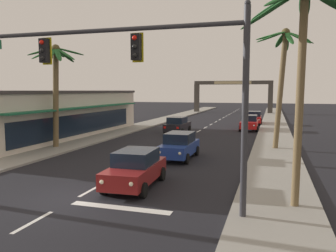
% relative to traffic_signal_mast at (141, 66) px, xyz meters
% --- Properties ---
extents(ground_plane, '(220.00, 220.00, 0.00)m').
position_rel_traffic_signal_mast_xyz_m(ground_plane, '(-3.03, 0.48, -5.23)').
color(ground_plane, black).
extents(sidewalk_right, '(3.20, 110.00, 0.14)m').
position_rel_traffic_signal_mast_xyz_m(sidewalk_right, '(4.77, 20.48, -5.16)').
color(sidewalk_right, gray).
rests_on(sidewalk_right, ground).
extents(sidewalk_left, '(3.20, 110.00, 0.14)m').
position_rel_traffic_signal_mast_xyz_m(sidewalk_left, '(-10.83, 20.48, -5.16)').
color(sidewalk_left, gray).
rests_on(sidewalk_left, ground).
extents(lane_markings, '(4.28, 89.82, 0.01)m').
position_rel_traffic_signal_mast_xyz_m(lane_markings, '(-2.62, 21.45, -5.22)').
color(lane_markings, silver).
rests_on(lane_markings, ground).
extents(traffic_signal_mast, '(11.58, 0.41, 7.25)m').
position_rel_traffic_signal_mast_xyz_m(traffic_signal_mast, '(0.00, 0.00, 0.00)').
color(traffic_signal_mast, '#2D2D33').
rests_on(traffic_signal_mast, ground).
extents(sedan_lead_at_stop_bar, '(2.10, 4.51, 1.68)m').
position_rel_traffic_signal_mast_xyz_m(sedan_lead_at_stop_bar, '(-1.37, 2.66, -4.37)').
color(sedan_lead_at_stop_bar, maroon).
rests_on(sedan_lead_at_stop_bar, ground).
extents(sedan_third_in_queue, '(1.96, 4.45, 1.68)m').
position_rel_traffic_signal_mast_xyz_m(sedan_third_in_queue, '(-1.16, 9.48, -4.37)').
color(sedan_third_in_queue, navy).
rests_on(sedan_third_in_queue, ground).
extents(sedan_oncoming_far, '(2.04, 4.49, 1.68)m').
position_rel_traffic_signal_mast_xyz_m(sedan_oncoming_far, '(-4.80, 22.22, -4.37)').
color(sedan_oncoming_far, black).
rests_on(sedan_oncoming_far, ground).
extents(sedan_parked_nearest_kerb, '(2.04, 4.49, 1.68)m').
position_rel_traffic_signal_mast_xyz_m(sedan_parked_nearest_kerb, '(2.27, 34.08, -4.37)').
color(sedan_parked_nearest_kerb, red).
rests_on(sedan_parked_nearest_kerb, ground).
extents(sedan_parked_mid_kerb, '(1.97, 4.46, 1.68)m').
position_rel_traffic_signal_mast_xyz_m(sedan_parked_mid_kerb, '(2.10, 26.90, -4.37)').
color(sedan_parked_mid_kerb, red).
rests_on(sedan_parked_mid_kerb, ground).
extents(palm_left_second, '(3.75, 3.79, 7.75)m').
position_rel_traffic_signal_mast_xyz_m(palm_left_second, '(-10.91, 10.50, 0.20)').
color(palm_left_second, brown).
rests_on(palm_left_second, ground).
extents(palm_right_nearest, '(4.59, 4.94, 8.17)m').
position_rel_traffic_signal_mast_xyz_m(palm_right_nearest, '(5.48, 1.62, 1.18)').
color(palm_right_nearest, brown).
rests_on(palm_right_nearest, ground).
extents(palm_right_second, '(4.11, 3.81, 8.79)m').
position_rel_traffic_signal_mast_xyz_m(palm_right_second, '(5.13, 14.76, 1.03)').
color(palm_right_second, brown).
rests_on(palm_right_second, ground).
extents(storefront_strip_left, '(8.74, 23.75, 4.36)m').
position_rel_traffic_signal_mast_xyz_m(storefront_strip_left, '(-15.63, 15.58, -3.04)').
color(storefront_strip_left, beige).
rests_on(storefront_strip_left, ground).
extents(town_gateway_arch, '(15.13, 0.90, 6.24)m').
position_rel_traffic_signal_mast_xyz_m(town_gateway_arch, '(-3.03, 56.08, -1.12)').
color(town_gateway_arch, '#423D38').
rests_on(town_gateway_arch, ground).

